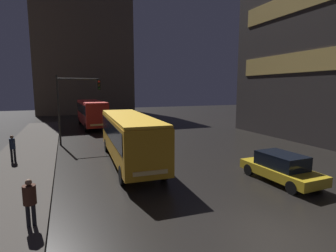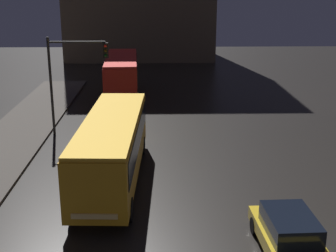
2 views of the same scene
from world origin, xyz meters
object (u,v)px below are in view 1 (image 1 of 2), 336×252
(pedestrian_near, at_px, (30,198))
(car_taxi, at_px, (281,167))
(bus_far, at_px, (92,111))
(bus_near, at_px, (129,134))
(traffic_light_main, at_px, (74,98))
(pedestrian_mid, at_px, (12,146))

(pedestrian_near, bearing_deg, car_taxi, 6.19)
(bus_far, bearing_deg, bus_near, 89.98)
(pedestrian_near, height_order, traffic_light_main, traffic_light_main)
(car_taxi, xyz_separation_m, pedestrian_mid, (-13.82, 9.06, 0.39))
(pedestrian_near, distance_m, pedestrian_mid, 9.85)
(bus_near, relative_size, pedestrian_near, 6.23)
(car_taxi, xyz_separation_m, pedestrian_near, (-11.76, -0.57, 0.41))
(bus_far, relative_size, traffic_light_main, 1.69)
(bus_near, relative_size, traffic_light_main, 1.76)
(bus_near, distance_m, pedestrian_mid, 7.70)
(bus_near, relative_size, bus_far, 1.04)
(car_taxi, distance_m, traffic_light_main, 17.37)
(bus_near, height_order, pedestrian_mid, bus_near)
(car_taxi, relative_size, pedestrian_mid, 2.55)
(pedestrian_near, xyz_separation_m, pedestrian_mid, (-2.06, 9.63, -0.02))
(car_taxi, bearing_deg, bus_far, -74.89)
(bus_near, height_order, traffic_light_main, traffic_light_main)
(bus_near, xyz_separation_m, traffic_light_main, (-3.09, 7.60, 2.17))
(bus_near, xyz_separation_m, pedestrian_near, (-5.12, -6.96, -0.76))
(pedestrian_near, bearing_deg, traffic_light_main, 85.50)
(bus_far, distance_m, traffic_light_main, 10.52)
(pedestrian_mid, height_order, traffic_light_main, traffic_light_main)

